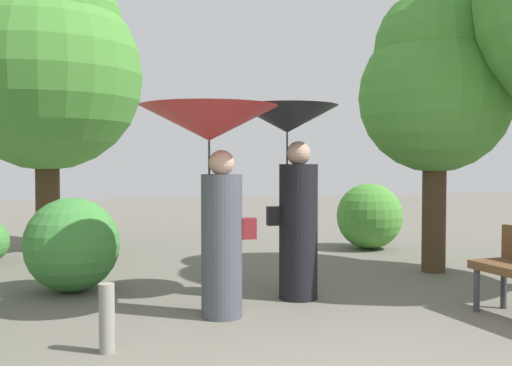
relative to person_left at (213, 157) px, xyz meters
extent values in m
cylinder|color=#474C56|center=(0.08, -0.01, -0.84)|extent=(0.39, 0.39, 1.35)
sphere|color=tan|center=(0.08, -0.01, -0.05)|extent=(0.24, 0.24, 0.24)
cylinder|color=#333338|center=(-0.03, 0.00, -0.24)|extent=(0.02, 0.02, 0.78)
cone|color=#B22D2D|center=(-0.03, 0.00, 0.31)|extent=(1.29, 1.29, 0.33)
cube|color=maroon|center=(0.33, -0.04, -0.68)|extent=(0.14, 0.10, 0.20)
cylinder|color=black|center=(1.02, 0.50, -0.79)|extent=(0.41, 0.41, 1.44)
sphere|color=tan|center=(1.02, 0.50, 0.04)|extent=(0.26, 0.26, 0.26)
cylinder|color=#333338|center=(0.90, 0.52, -0.15)|extent=(0.02, 0.02, 0.83)
cone|color=black|center=(0.90, 0.52, 0.40)|extent=(1.08, 1.08, 0.29)
cube|color=black|center=(0.76, 0.53, -0.62)|extent=(0.14, 0.10, 0.20)
cylinder|color=#38383D|center=(2.52, -0.48, -1.29)|extent=(0.06, 0.06, 0.44)
cylinder|color=#38383D|center=(2.86, -0.44, -1.29)|extent=(0.06, 0.06, 0.44)
cylinder|color=#42301E|center=(3.26, 1.47, 0.04)|extent=(0.31, 0.31, 3.09)
sphere|color=#4C9338|center=(3.26, 1.47, 0.81)|extent=(2.00, 2.00, 2.00)
sphere|color=#4C9338|center=(3.26, 1.47, 1.43)|extent=(1.60, 1.60, 1.60)
cylinder|color=#42301E|center=(-1.80, 4.64, 0.39)|extent=(0.38, 0.38, 3.79)
sphere|color=#4C9338|center=(-1.80, 4.64, 1.33)|extent=(3.06, 3.06, 3.06)
sphere|color=#4C9338|center=(-1.80, 4.64, 2.09)|extent=(2.45, 2.45, 2.45)
sphere|color=#4C9338|center=(3.35, 3.55, -0.96)|extent=(1.10, 1.10, 1.10)
sphere|color=#428C3D|center=(-1.32, 1.49, -0.98)|extent=(1.06, 1.06, 1.06)
cylinder|color=gray|center=(-0.99, -0.80, -1.24)|extent=(0.12, 0.12, 0.54)
camera|label=1|loc=(-1.06, -5.42, -0.03)|focal=41.46mm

